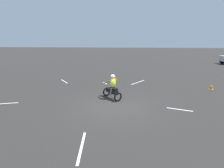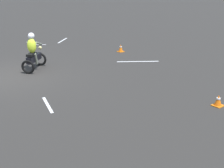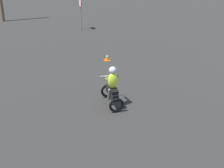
{
  "view_description": "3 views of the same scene",
  "coord_description": "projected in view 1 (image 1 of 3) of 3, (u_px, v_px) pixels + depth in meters",
  "views": [
    {
      "loc": [
        9.66,
        0.56,
        3.94
      ],
      "look_at": [
        -1.26,
        -0.21,
        1.0
      ],
      "focal_mm": 28.0,
      "sensor_mm": 36.0,
      "label": 1
    },
    {
      "loc": [
        4.72,
        12.22,
        4.02
      ],
      "look_at": [
        -0.98,
        5.47,
        0.9
      ],
      "focal_mm": 50.0,
      "sensor_mm": 36.0,
      "label": 2
    },
    {
      "loc": [
        -11.19,
        14.58,
        6.05
      ],
      "look_at": [
        -0.71,
        11.14,
        0.9
      ],
      "focal_mm": 50.0,
      "sensor_mm": 36.0,
      "label": 3
    }
  ],
  "objects": [
    {
      "name": "lane_stripe_e",
      "position": [
        82.0,
        147.0,
        6.48
      ],
      "size": [
        2.0,
        0.29,
        0.01
      ],
      "primitive_type": "cube",
      "rotation": [
        0.0,
        0.0,
        1.67
      ],
      "color": "silver",
      "rests_on": "ground"
    },
    {
      "name": "lane_stripe_s",
      "position": [
        4.0,
        104.0,
        10.7
      ],
      "size": [
        0.54,
        1.59,
        0.01
      ],
      "primitive_type": "cube",
      "rotation": [
        0.0,
        0.0,
        6.56
      ],
      "color": "silver",
      "rests_on": "ground"
    },
    {
      "name": "lane_stripe_sw",
      "position": [
        64.0,
        81.0,
        16.1
      ],
      "size": [
        1.32,
        1.09,
        0.01
      ],
      "primitive_type": "cube",
      "rotation": [
        0.0,
        0.0,
        5.39
      ],
      "color": "silver",
      "rests_on": "ground"
    },
    {
      "name": "traffic_cone_mid_left",
      "position": [
        211.0,
        87.0,
        13.55
      ],
      "size": [
        0.32,
        0.32,
        0.38
      ],
      "color": "orange",
      "rests_on": "ground"
    },
    {
      "name": "lane_stripe_n",
      "position": [
        180.0,
        109.0,
        9.83
      ],
      "size": [
        0.51,
        1.35,
        0.01
      ],
      "primitive_type": "cube",
      "rotation": [
        0.0,
        0.0,
        2.84
      ],
      "color": "silver",
      "rests_on": "ground"
    },
    {
      "name": "motorcycle_rider_foreground",
      "position": [
        112.0,
        88.0,
        11.38
      ],
      "size": [
        1.47,
        1.35,
        1.66
      ],
      "rotation": [
        0.0,
        0.0,
        2.25
      ],
      "color": "black",
      "rests_on": "ground"
    },
    {
      "name": "ground_plane",
      "position": [
        114.0,
        106.0,
        10.37
      ],
      "size": [
        120.0,
        120.0,
        0.0
      ],
      "primitive_type": "plane",
      "color": "#2D2B28"
    },
    {
      "name": "lane_stripe_nw",
      "position": [
        138.0,
        82.0,
        15.74
      ],
      "size": [
        1.68,
        1.31,
        0.01
      ],
      "primitive_type": "cube",
      "rotation": [
        0.0,
        0.0,
        4.06
      ],
      "color": "silver",
      "rests_on": "ground"
    },
    {
      "name": "traffic_cone_mid_center",
      "position": [
        116.0,
        78.0,
        16.52
      ],
      "size": [
        0.32,
        0.32,
        0.41
      ],
      "color": "orange",
      "rests_on": "ground"
    }
  ]
}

